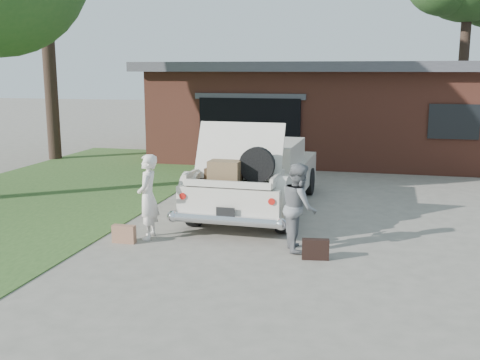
# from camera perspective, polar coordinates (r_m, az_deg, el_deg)

# --- Properties ---
(ground) EXTENTS (90.00, 90.00, 0.00)m
(ground) POSITION_cam_1_polar(r_m,az_deg,el_deg) (9.86, -0.83, -6.94)
(ground) COLOR gray
(ground) RESTS_ON ground
(grass_strip) EXTENTS (6.00, 16.00, 0.02)m
(grass_strip) POSITION_cam_1_polar(r_m,az_deg,el_deg) (14.72, -18.92, -1.42)
(grass_strip) COLOR #2D4C1E
(grass_strip) RESTS_ON ground
(house) EXTENTS (12.80, 7.80, 3.30)m
(house) POSITION_cam_1_polar(r_m,az_deg,el_deg) (20.64, 9.94, 7.12)
(house) COLOR brown
(house) RESTS_ON ground
(sedan) EXTENTS (2.14, 5.24, 2.06)m
(sedan) POSITION_cam_1_polar(r_m,az_deg,el_deg) (12.41, 1.80, 0.49)
(sedan) COLOR beige
(sedan) RESTS_ON ground
(woman_left) EXTENTS (0.46, 0.62, 1.56)m
(woman_left) POSITION_cam_1_polar(r_m,az_deg,el_deg) (10.38, -9.34, -1.70)
(woman_left) COLOR white
(woman_left) RESTS_ON ground
(woman_right) EXTENTS (0.78, 0.88, 1.52)m
(woman_right) POSITION_cam_1_polar(r_m,az_deg,el_deg) (9.66, 6.01, -2.71)
(woman_right) COLOR slate
(woman_right) RESTS_ON ground
(suitcase_left) EXTENTS (0.42, 0.14, 0.33)m
(suitcase_left) POSITION_cam_1_polar(r_m,az_deg,el_deg) (10.33, -11.70, -5.39)
(suitcase_left) COLOR #9E6B50
(suitcase_left) RESTS_ON ground
(suitcase_right) EXTENTS (0.46, 0.20, 0.34)m
(suitcase_right) POSITION_cam_1_polar(r_m,az_deg,el_deg) (9.34, 7.67, -6.99)
(suitcase_right) COLOR black
(suitcase_right) RESTS_ON ground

